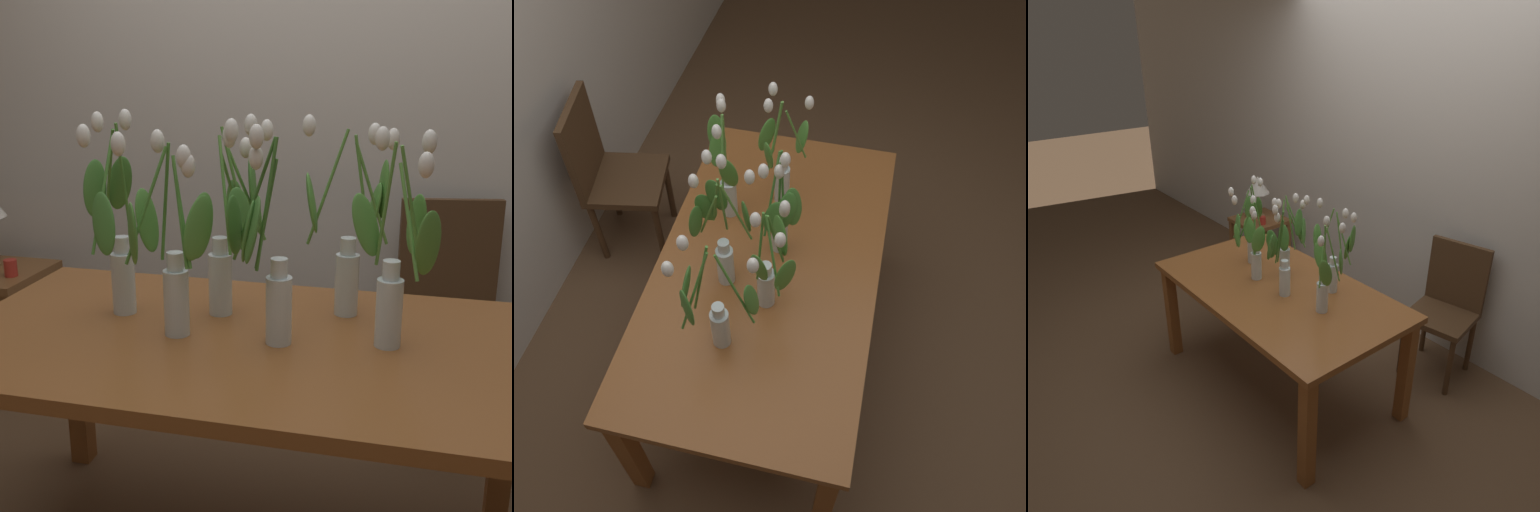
# 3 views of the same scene
# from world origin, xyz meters

# --- Properties ---
(room_wall_rear) EXTENTS (9.00, 0.10, 2.70)m
(room_wall_rear) POSITION_xyz_m (0.00, 1.27, 1.35)
(room_wall_rear) COLOR beige
(room_wall_rear) RESTS_ON ground
(dining_table) EXTENTS (1.60, 0.90, 0.74)m
(dining_table) POSITION_xyz_m (0.00, 0.00, 0.65)
(dining_table) COLOR brown
(dining_table) RESTS_ON ground
(tulip_vase_0) EXTENTS (0.18, 0.16, 0.57)m
(tulip_vase_0) POSITION_xyz_m (0.06, -0.03, 0.95)
(tulip_vase_0) COLOR silver
(tulip_vase_0) RESTS_ON dining_table
(tulip_vase_1) EXTENTS (0.20, 0.27, 0.58)m
(tulip_vase_1) POSITION_xyz_m (-0.40, 0.09, 0.96)
(tulip_vase_1) COLOR silver
(tulip_vase_1) RESTS_ON dining_table
(tulip_vase_2) EXTENTS (0.25, 0.18, 0.55)m
(tulip_vase_2) POSITION_xyz_m (-0.18, -0.05, 0.96)
(tulip_vase_2) COLOR silver
(tulip_vase_2) RESTS_ON dining_table
(tulip_vase_3) EXTENTS (0.26, 0.19, 0.57)m
(tulip_vase_3) POSITION_xyz_m (0.25, 0.24, 0.96)
(tulip_vase_3) COLOR silver
(tulip_vase_3) RESTS_ON dining_table
(tulip_vase_4) EXTENTS (0.25, 0.24, 0.56)m
(tulip_vase_4) POSITION_xyz_m (0.39, 0.03, 0.95)
(tulip_vase_4) COLOR silver
(tulip_vase_4) RESTS_ON dining_table
(tulip_vase_5) EXTENTS (0.17, 0.25, 0.58)m
(tulip_vase_5) POSITION_xyz_m (-0.08, 0.16, 0.97)
(tulip_vase_5) COLOR silver
(tulip_vase_5) RESTS_ON dining_table
(dining_chair) EXTENTS (0.47, 0.47, 0.93)m
(dining_chair) POSITION_xyz_m (0.58, 1.00, 0.52)
(dining_chair) COLOR #4C331E
(dining_chair) RESTS_ON ground
(pillar_candle) EXTENTS (0.06, 0.06, 0.07)m
(pillar_candle) POSITION_xyz_m (-1.28, 0.83, 0.59)
(pillar_candle) COLOR #B72D23
(pillar_candle) RESTS_ON side_table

